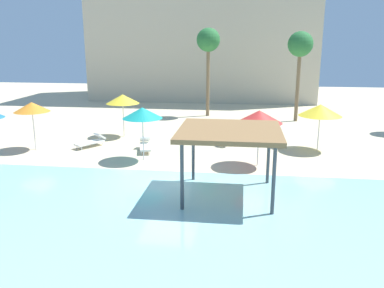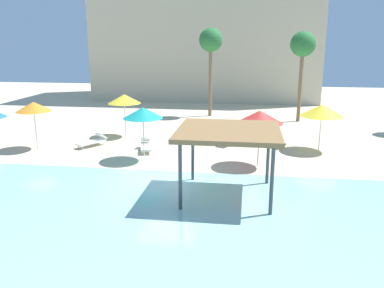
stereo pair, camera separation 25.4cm
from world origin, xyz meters
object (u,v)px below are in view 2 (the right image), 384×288
at_px(beach_umbrella_red_0, 260,117).
at_px(beach_umbrella_yellow_3, 322,110).
at_px(beach_umbrella_yellow_4, 124,99).
at_px(palm_tree_2, 303,47).
at_px(beach_umbrella_teal_6, 143,113).
at_px(beach_umbrella_orange_5, 33,107).
at_px(lounge_chair_5, 231,139).
at_px(shade_pavilion, 229,134).
at_px(lounge_chair_3, 93,141).
at_px(lounge_chair_2, 146,145).
at_px(palm_tree_0, 211,42).
at_px(lounge_chair_1, 272,140).

xyz_separation_m(beach_umbrella_red_0, beach_umbrella_yellow_3, (3.54, 3.45, -0.18)).
xyz_separation_m(beach_umbrella_yellow_4, palm_tree_2, (11.87, 6.77, 3.22)).
bearing_deg(beach_umbrella_teal_6, beach_umbrella_orange_5, 169.69).
bearing_deg(beach_umbrella_orange_5, palm_tree_2, 33.50).
distance_m(beach_umbrella_yellow_4, beach_umbrella_orange_5, 5.66).
height_order(beach_umbrella_red_0, lounge_chair_5, beach_umbrella_red_0).
bearing_deg(lounge_chair_5, beach_umbrella_yellow_3, 110.75).
xyz_separation_m(beach_umbrella_red_0, beach_umbrella_teal_6, (-5.97, 0.21, 0.01)).
height_order(shade_pavilion, palm_tree_2, palm_tree_2).
height_order(beach_umbrella_yellow_3, palm_tree_2, palm_tree_2).
bearing_deg(lounge_chair_3, beach_umbrella_yellow_4, -167.93).
distance_m(beach_umbrella_yellow_4, beach_umbrella_teal_6, 5.69).
xyz_separation_m(beach_umbrella_yellow_3, lounge_chair_3, (-13.24, -0.95, -2.00)).
relative_size(beach_umbrella_teal_6, lounge_chair_2, 1.42).
bearing_deg(palm_tree_2, beach_umbrella_red_0, -105.38).
xyz_separation_m(lounge_chair_2, palm_tree_0, (2.57, 11.40, 5.66)).
xyz_separation_m(beach_umbrella_red_0, palm_tree_2, (3.31, 12.05, 3.19)).
height_order(beach_umbrella_yellow_3, lounge_chair_5, beach_umbrella_yellow_3).
relative_size(beach_umbrella_yellow_4, lounge_chair_2, 1.40).
bearing_deg(beach_umbrella_orange_5, lounge_chair_2, 5.17).
bearing_deg(lounge_chair_1, palm_tree_0, 175.58).
bearing_deg(beach_umbrella_yellow_4, beach_umbrella_red_0, -31.67).
bearing_deg(shade_pavilion, palm_tree_0, 97.88).
bearing_deg(beach_umbrella_red_0, beach_umbrella_yellow_3, 44.24).
bearing_deg(lounge_chair_5, palm_tree_2, 177.33).
distance_m(lounge_chair_2, palm_tree_0, 12.99).
relative_size(beach_umbrella_yellow_3, beach_umbrella_orange_5, 0.96).
height_order(beach_umbrella_yellow_3, lounge_chair_2, beach_umbrella_yellow_3).
bearing_deg(lounge_chair_1, lounge_chair_3, -112.07).
bearing_deg(beach_umbrella_yellow_4, lounge_chair_3, -112.31).
distance_m(lounge_chair_3, palm_tree_2, 17.01).
xyz_separation_m(beach_umbrella_yellow_4, lounge_chair_2, (2.24, -3.26, -2.15)).
bearing_deg(beach_umbrella_red_0, lounge_chair_3, 165.56).
distance_m(lounge_chair_1, lounge_chair_5, 2.43).
xyz_separation_m(beach_umbrella_yellow_4, lounge_chair_5, (7.03, -1.10, -2.15)).
height_order(beach_umbrella_teal_6, lounge_chair_2, beach_umbrella_teal_6).
bearing_deg(lounge_chair_2, beach_umbrella_red_0, 57.82).
relative_size(beach_umbrella_teal_6, palm_tree_0, 0.39).
height_order(beach_umbrella_teal_6, palm_tree_0, palm_tree_0).
distance_m(beach_umbrella_yellow_3, lounge_chair_5, 5.50).
xyz_separation_m(shade_pavilion, palm_tree_0, (-2.46, 17.74, 3.38)).
height_order(shade_pavilion, beach_umbrella_red_0, beach_umbrella_red_0).
xyz_separation_m(lounge_chair_3, palm_tree_2, (13.02, 9.55, 5.37)).
distance_m(shade_pavilion, lounge_chair_3, 11.06).
relative_size(beach_umbrella_teal_6, lounge_chair_5, 1.44).
xyz_separation_m(shade_pavilion, lounge_chair_2, (-5.02, 6.34, -2.28)).
relative_size(beach_umbrella_orange_5, lounge_chair_3, 1.45).
bearing_deg(palm_tree_0, shade_pavilion, -82.12).
bearing_deg(beach_umbrella_red_0, beach_umbrella_teal_6, 177.97).
height_order(beach_umbrella_yellow_3, lounge_chair_1, beach_umbrella_yellow_3).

